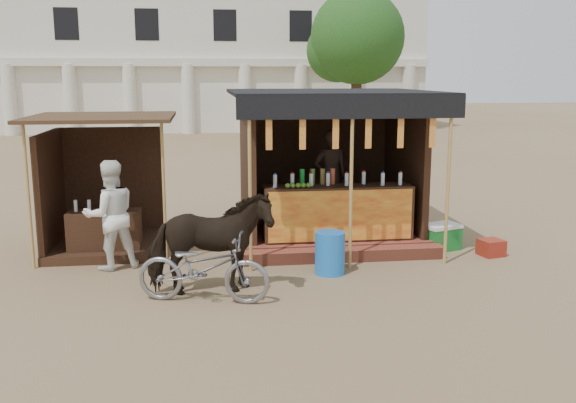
{
  "coord_description": "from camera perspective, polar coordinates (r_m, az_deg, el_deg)",
  "views": [
    {
      "loc": [
        -1.31,
        -8.21,
        3.06
      ],
      "look_at": [
        0.0,
        1.6,
        1.1
      ],
      "focal_mm": 40.0,
      "sensor_mm": 36.0,
      "label": 1
    }
  ],
  "objects": [
    {
      "name": "ground",
      "position": [
        8.85,
        1.39,
        -9.01
      ],
      "size": [
        120.0,
        120.0,
        0.0
      ],
      "primitive_type": "plane",
      "color": "#846B4C",
      "rests_on": "ground"
    },
    {
      "name": "cow",
      "position": [
        9.06,
        -6.99,
        -3.76
      ],
      "size": [
        1.79,
        0.92,
        1.46
      ],
      "primitive_type": "imported",
      "rotation": [
        0.0,
        0.0,
        1.65
      ],
      "color": "black",
      "rests_on": "ground"
    },
    {
      "name": "motorbike",
      "position": [
        8.83,
        -7.54,
        -5.88
      ],
      "size": [
        1.93,
        1.08,
        0.96
      ],
      "primitive_type": "imported",
      "rotation": [
        0.0,
        0.0,
        1.31
      ],
      "color": "gray",
      "rests_on": "ground"
    },
    {
      "name": "red_crate",
      "position": [
        11.59,
        17.61,
        -3.92
      ],
      "size": [
        0.44,
        0.44,
        0.28
      ],
      "primitive_type": "cube",
      "rotation": [
        0.0,
        0.0,
        0.21
      ],
      "color": "maroon",
      "rests_on": "ground"
    },
    {
      "name": "main_stall",
      "position": [
        11.97,
        3.66,
        1.43
      ],
      "size": [
        3.6,
        3.61,
        2.78
      ],
      "color": "#9A4732",
      "rests_on": "ground"
    },
    {
      "name": "blue_barrel",
      "position": [
        10.03,
        3.74,
        -4.59
      ],
      "size": [
        0.53,
        0.53,
        0.67
      ],
      "primitive_type": "cylinder",
      "rotation": [
        0.0,
        0.0,
        -0.14
      ],
      "color": "blue",
      "rests_on": "ground"
    },
    {
      "name": "tree",
      "position": [
        31.21,
        5.76,
        14.03
      ],
      "size": [
        4.5,
        4.4,
        7.0
      ],
      "color": "#382314",
      "rests_on": "ground"
    },
    {
      "name": "bystander",
      "position": [
        10.54,
        -15.51,
        -1.16
      ],
      "size": [
        1.03,
        0.92,
        1.75
      ],
      "primitive_type": "imported",
      "rotation": [
        0.0,
        0.0,
        3.5
      ],
      "color": "white",
      "rests_on": "ground"
    },
    {
      "name": "background_building",
      "position": [
        38.17,
        -8.85,
        12.45
      ],
      "size": [
        26.0,
        7.45,
        8.18
      ],
      "color": "silver",
      "rests_on": "ground"
    },
    {
      "name": "cooler",
      "position": [
        11.73,
        13.45,
        -3.06
      ],
      "size": [
        0.75,
        0.63,
        0.46
      ],
      "color": "#1A762C",
      "rests_on": "ground"
    },
    {
      "name": "secondary_stall",
      "position": [
        11.8,
        -16.53,
        -0.05
      ],
      "size": [
        2.4,
        2.4,
        2.38
      ],
      "color": "#3A2315",
      "rests_on": "ground"
    }
  ]
}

